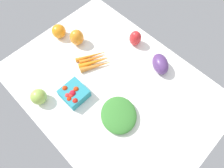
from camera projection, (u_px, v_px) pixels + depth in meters
tablecloth at (112, 87)px, 100.93cm from camera, size 104.00×76.00×2.00cm
eggplant at (160, 64)px, 101.40cm from camera, size 13.97×12.72×7.59cm
carrot_bunch at (95, 61)px, 105.13cm from camera, size 16.64×19.63×2.77cm
heirloom_tomato_orange at (59, 31)px, 111.07cm from camera, size 7.61×7.61×7.61cm
berry_basket at (74, 94)px, 94.89cm from camera, size 11.26×11.26×6.38cm
leafy_greens_clump at (119, 115)px, 91.02cm from camera, size 24.15×23.80×4.24cm
heirloom_tomato_green at (39, 97)px, 93.31cm from camera, size 7.47×7.47×7.47cm
bell_pepper_red at (135, 38)px, 108.06cm from camera, size 9.06×9.06×8.89cm
bell_pepper_orange at (77, 37)px, 108.18cm from camera, size 7.70×7.70×9.09cm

